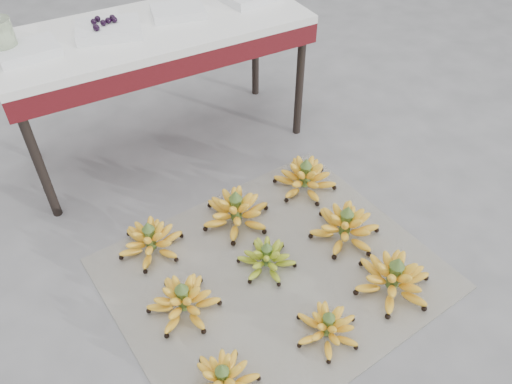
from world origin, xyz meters
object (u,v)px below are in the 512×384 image
newspaper_mat (274,273)px  bunch_front_left (223,380)px  bunch_mid_left (183,301)px  bunch_mid_center (267,258)px  bunch_front_center (327,327)px  bunch_front_right (393,279)px  bunch_back_right (305,178)px  bunch_back_left (151,241)px  vendor_table (156,41)px  tray_left (108,29)px  bunch_back_center (236,211)px  tray_far_left (28,50)px  bunch_mid_right (345,227)px  tray_right (178,11)px  glass_jar (0,37)px

newspaper_mat → bunch_front_left: 0.52m
newspaper_mat → bunch_mid_left: bunch_mid_left is taller
bunch_mid_center → bunch_front_center: bearing=-82.4°
newspaper_mat → bunch_front_center: 0.34m
bunch_front_left → bunch_front_center: size_ratio=1.31×
bunch_front_right → bunch_back_right: 0.67m
bunch_front_center → bunch_back_left: size_ratio=0.77×
vendor_table → tray_left: bearing=178.8°
bunch_back_center → tray_far_left: (-0.58, 0.67, 0.62)m
newspaper_mat → bunch_mid_center: (-0.01, 0.05, 0.05)m
bunch_front_center → bunch_front_right: size_ratio=0.64×
bunch_mid_center → bunch_back_left: size_ratio=0.78×
bunch_front_right → tray_far_left: size_ratio=1.53×
bunch_mid_right → bunch_back_left: size_ratio=1.23×
vendor_table → tray_right: size_ratio=5.18×
bunch_mid_left → tray_right: bearing=42.6°
bunch_front_left → bunch_back_left: (0.01, 0.70, 0.01)m
bunch_mid_center → tray_left: 1.19m
bunch_mid_left → bunch_front_left: bearing=-113.8°
bunch_back_right → tray_right: size_ratio=1.18×
bunch_front_center → bunch_mid_center: 0.39m
tray_left → bunch_back_left: bearing=-102.7°
tray_left → glass_jar: bearing=175.5°
bunch_front_center → glass_jar: 1.70m
bunch_front_right → tray_left: bearing=98.0°
bunch_back_left → tray_left: (0.15, 0.66, 0.63)m
glass_jar → bunch_front_right: bearing=-52.8°
bunch_mid_center → vendor_table: (-0.03, 0.97, 0.54)m
tray_left → glass_jar: size_ratio=2.18×
tray_left → tray_right: 0.34m
vendor_table → bunch_mid_right: bearing=-67.7°
tray_right → glass_jar: 0.76m
bunch_back_center → tray_far_left: tray_far_left is taller
bunch_front_center → bunch_mid_right: (0.35, 0.36, 0.01)m
bunch_back_center → tray_right: bearing=93.8°
bunch_back_left → tray_left: 0.93m
vendor_table → bunch_mid_left: bearing=-109.2°
bunch_front_right → bunch_back_left: (-0.76, 0.66, -0.01)m
newspaper_mat → bunch_front_left: bunch_front_left is taller
newspaper_mat → glass_jar: 1.45m
newspaper_mat → tray_right: (0.10, 1.06, 0.69)m
bunch_mid_center → bunch_mid_right: (0.38, -0.02, 0.01)m
bunch_back_center → bunch_mid_left: bearing=-129.4°
bunch_front_center → tray_right: tray_right is taller
vendor_table → tray_far_left: bearing=-178.1°
bunch_mid_right → tray_far_left: bearing=111.8°
bunch_mid_center → tray_left: (-0.23, 0.98, 0.64)m
tray_far_left → bunch_mid_left: bearing=-79.0°
newspaper_mat → bunch_mid_left: bearing=177.8°
newspaper_mat → bunch_mid_right: bunch_mid_right is taller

